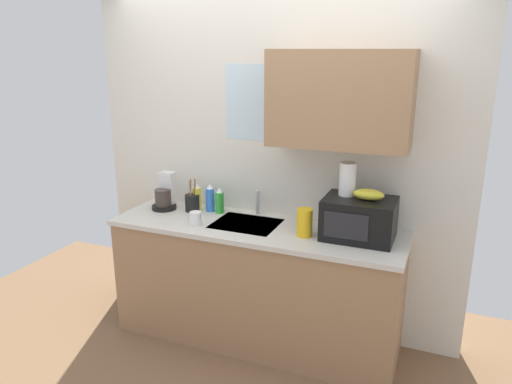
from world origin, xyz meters
TOP-DOWN VIEW (x-y plane):
  - kitchen_wall_assembly at (0.10, 0.31)m, footprint 2.86×0.42m
  - counter_unit at (-0.00, 0.00)m, footprint 2.09×0.63m
  - sink_faucet at (-0.09, 0.24)m, footprint 0.03×0.03m
  - microwave at (0.71, 0.05)m, footprint 0.46×0.35m
  - banana_bunch at (0.76, 0.05)m, footprint 0.20×0.11m
  - paper_towel_roll at (0.61, 0.10)m, footprint 0.11×0.11m
  - coffee_maker at (-0.81, 0.11)m, footprint 0.19×0.21m
  - dish_soap_bottle_green at (-0.37, 0.16)m, footprint 0.06×0.06m
  - dish_soap_bottle_blue at (-0.45, 0.17)m, footprint 0.07×0.07m
  - dish_soap_bottle_yellow at (-0.56, 0.16)m, footprint 0.06×0.06m
  - cereal_canister at (0.37, -0.05)m, footprint 0.10×0.10m
  - mug_white at (-0.41, -0.14)m, footprint 0.08×0.08m
  - utensil_crock at (-0.58, 0.12)m, footprint 0.11×0.11m

SIDE VIEW (x-z plane):
  - counter_unit at x=0.00m, z-range 0.01..0.91m
  - mug_white at x=-0.41m, z-range 0.90..0.99m
  - utensil_crock at x=-0.58m, z-range 0.84..1.10m
  - sink_faucet at x=-0.09m, z-range 0.90..1.08m
  - dish_soap_bottle_green at x=-0.37m, z-range 0.89..1.09m
  - cereal_canister at x=0.37m, z-range 0.90..1.09m
  - dish_soap_bottle_yellow at x=-0.56m, z-range 0.89..1.10m
  - dish_soap_bottle_blue at x=-0.45m, z-range 0.89..1.11m
  - coffee_maker at x=-0.81m, z-range 0.86..1.14m
  - microwave at x=0.71m, z-range 0.90..1.17m
  - banana_bunch at x=0.76m, z-range 1.17..1.24m
  - paper_towel_roll at x=0.61m, z-range 1.17..1.39m
  - kitchen_wall_assembly at x=0.10m, z-range 0.11..2.61m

